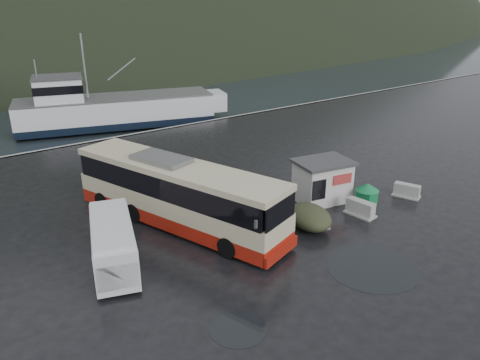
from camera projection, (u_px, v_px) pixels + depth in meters
ground at (246, 229)px, 24.60m from camera, size 160.00×160.00×0.00m
quay_edge at (106, 139)px, 39.65m from camera, size 160.00×0.60×1.50m
coach_bus at (179, 223)px, 25.15m from camera, size 7.06×13.18×3.63m
white_van at (116, 265)px, 21.29m from camera, size 3.42×5.70×2.25m
waste_bin_left at (264, 227)px, 24.77m from camera, size 1.19×1.19×1.55m
waste_bin_right at (366, 205)px, 27.35m from camera, size 1.10×1.10×1.35m
dome_tent at (309, 227)px, 24.83m from camera, size 2.87×3.40×1.14m
ticket_kiosk at (321, 200)px, 27.97m from camera, size 3.60×2.98×2.51m
jersey_barrier_a at (317, 224)px, 25.07m from camera, size 1.16×1.65×0.75m
jersey_barrier_b at (406, 196)px, 28.49m from camera, size 1.33×1.78×0.80m
jersey_barrier_c at (360, 215)px, 26.13m from camera, size 1.08×1.82×0.86m
fishing_trawler at (117, 113)px, 48.21m from camera, size 23.51×11.18×9.20m
puddles at (347, 279)px, 20.29m from camera, size 10.47×4.13×0.01m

